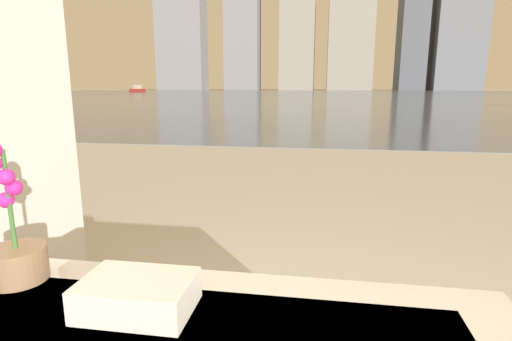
# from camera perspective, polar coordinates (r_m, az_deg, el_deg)

# --- Properties ---
(potted_orchid) EXTENTS (0.15, 0.15, 0.39)m
(potted_orchid) POSITION_cam_1_polar(r_m,az_deg,el_deg) (1.28, -31.15, -9.77)
(potted_orchid) COLOR #8C6B4C
(potted_orchid) RESTS_ON bathtub
(towel_stack) EXTENTS (0.26, 0.18, 0.08)m
(towel_stack) POSITION_cam_1_polar(r_m,az_deg,el_deg) (1.03, -16.56, -16.65)
(towel_stack) COLOR silver
(towel_stack) RESTS_ON bathtub
(harbor_water) EXTENTS (180.00, 110.00, 0.01)m
(harbor_water) POSITION_cam_1_polar(r_m,az_deg,el_deg) (62.01, 8.99, 10.78)
(harbor_water) COLOR slate
(harbor_water) RESTS_ON ground_plane
(harbor_boat_0) EXTENTS (1.75, 3.72, 1.34)m
(harbor_boat_0) POSITION_cam_1_polar(r_m,az_deg,el_deg) (81.15, -16.58, 11.01)
(harbor_boat_0) COLOR maroon
(harbor_boat_0) RESTS_ON harbor_water
(skyline_tower_1) EXTENTS (9.78, 6.82, 44.70)m
(skyline_tower_1) POSITION_cam_1_polar(r_m,az_deg,el_deg) (122.08, -1.99, 21.94)
(skyline_tower_1) COLOR slate
(skyline_tower_1) RESTS_ON ground_plane
(skyline_tower_3) EXTENTS (12.19, 8.80, 25.55)m
(skyline_tower_3) POSITION_cam_1_polar(r_m,az_deg,el_deg) (118.82, 13.32, 17.26)
(skyline_tower_3) COLOR gray
(skyline_tower_3) RESTS_ON ground_plane
(skyline_tower_4) EXTENTS (6.80, 9.50, 25.65)m
(skyline_tower_4) POSITION_cam_1_polar(r_m,az_deg,el_deg) (120.93, 21.35, 16.71)
(skyline_tower_4) COLOR #4C515B
(skyline_tower_4) RESTS_ON ground_plane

